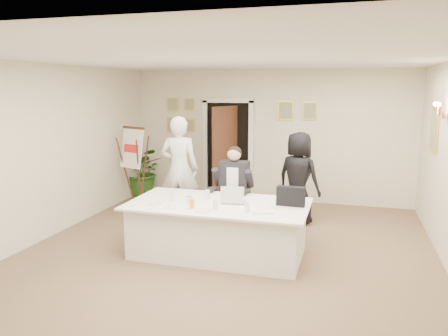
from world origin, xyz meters
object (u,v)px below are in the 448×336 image
at_px(potted_palm, 143,171).
at_px(laptop_bag, 291,196).
at_px(standing_man, 179,168).
at_px(standing_woman, 298,178).
at_px(steel_jug, 190,200).
at_px(conference_table, 218,228).
at_px(oj_glass, 192,204).
at_px(laptop, 234,193).
at_px(paper_stack, 263,211).
at_px(seated_man, 234,190).
at_px(flip_chart, 136,171).

height_order(potted_palm, laptop_bag, potted_palm).
relative_size(standing_man, potted_palm, 1.72).
relative_size(standing_man, standing_woman, 1.16).
relative_size(standing_woman, steel_jug, 15.04).
height_order(conference_table, oj_glass, oj_glass).
distance_m(standing_woman, steel_jug, 2.42).
relative_size(laptop, paper_stack, 1.27).
xyz_separation_m(standing_man, oj_glass, (0.93, -1.85, -0.12)).
xyz_separation_m(conference_table, steel_jug, (-0.38, -0.16, 0.44)).
height_order(seated_man, standing_woman, standing_woman).
relative_size(standing_woman, oj_glass, 12.72).
xyz_separation_m(paper_stack, steel_jug, (-1.09, 0.14, 0.04)).
distance_m(flip_chart, potted_palm, 1.01).
xyz_separation_m(paper_stack, oj_glass, (-0.98, -0.08, 0.05)).
bearing_deg(seated_man, standing_woman, 50.30).
distance_m(laptop_bag, oj_glass, 1.39).
bearing_deg(paper_stack, flip_chart, 142.75).
bearing_deg(steel_jug, laptop, 24.55).
relative_size(standing_woman, laptop_bag, 4.17).
distance_m(standing_man, paper_stack, 2.61).
bearing_deg(potted_palm, seated_man, -37.55).
bearing_deg(standing_man, laptop_bag, 143.45).
height_order(flip_chart, paper_stack, flip_chart).
xyz_separation_m(conference_table, potted_palm, (-2.69, 2.99, 0.17)).
xyz_separation_m(conference_table, seated_man, (-0.02, 0.94, 0.36)).
relative_size(potted_palm, laptop, 3.14).
xyz_separation_m(seated_man, laptop_bag, (1.05, -0.81, 0.17)).
height_order(conference_table, steel_jug, steel_jug).
distance_m(conference_table, paper_stack, 0.87).
relative_size(flip_chart, paper_stack, 5.75).
bearing_deg(steel_jug, seated_man, 72.14).
bearing_deg(flip_chart, seated_man, -25.21).
relative_size(oj_glass, steel_jug, 1.18).
xyz_separation_m(potted_palm, laptop_bag, (3.71, -2.86, 0.35)).
xyz_separation_m(seated_man, steel_jug, (-0.36, -1.10, 0.08)).
bearing_deg(paper_stack, potted_palm, 135.95).
xyz_separation_m(laptop_bag, oj_glass, (-1.29, -0.51, -0.07)).
height_order(standing_man, standing_woman, standing_man).
relative_size(standing_man, laptop_bag, 4.84).
relative_size(conference_table, standing_woman, 1.56).
relative_size(potted_palm, steel_jug, 10.17).
xyz_separation_m(seated_man, paper_stack, (0.73, -1.24, 0.04)).
distance_m(flip_chart, paper_stack, 3.88).
height_order(conference_table, flip_chart, flip_chart).
height_order(seated_man, oj_glass, seated_man).
bearing_deg(laptop, seated_man, 97.94).
xyz_separation_m(seated_man, standing_man, (-1.17, 0.54, 0.21)).
distance_m(standing_woman, laptop, 1.91).
bearing_deg(paper_stack, steel_jug, 172.83).
height_order(standing_woman, oj_glass, standing_woman).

